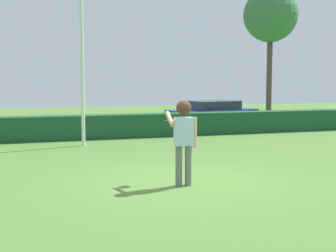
% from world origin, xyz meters
% --- Properties ---
extents(ground_plane, '(60.00, 60.00, 0.00)m').
position_xyz_m(ground_plane, '(0.00, 0.00, 0.00)').
color(ground_plane, '#517C35').
extents(person, '(0.56, 0.77, 1.77)m').
position_xyz_m(person, '(-0.11, -0.38, 1.11)').
color(person, slate).
rests_on(person, ground).
extents(frisbee, '(0.25, 0.25, 0.05)m').
position_xyz_m(frisbee, '(-0.20, 0.20, 1.31)').
color(frisbee, '#268CE5').
extents(lamppost, '(0.24, 0.24, 5.45)m').
position_xyz_m(lamppost, '(-1.18, 6.30, 3.04)').
color(lamppost, silver).
rests_on(lamppost, ground).
extents(hedge_row, '(22.53, 0.90, 0.89)m').
position_xyz_m(hedge_row, '(0.00, 8.18, 0.44)').
color(hedge_row, '#1B4C2C').
rests_on(hedge_row, ground).
extents(parked_car_blue, '(4.47, 2.60, 1.25)m').
position_xyz_m(parked_car_blue, '(5.44, 10.59, 0.69)').
color(parked_car_blue, '#263FA5').
rests_on(parked_car_blue, ground).
extents(oak_tree, '(2.92, 2.92, 7.17)m').
position_xyz_m(oak_tree, '(9.99, 13.25, 5.65)').
color(oak_tree, brown).
rests_on(oak_tree, ground).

